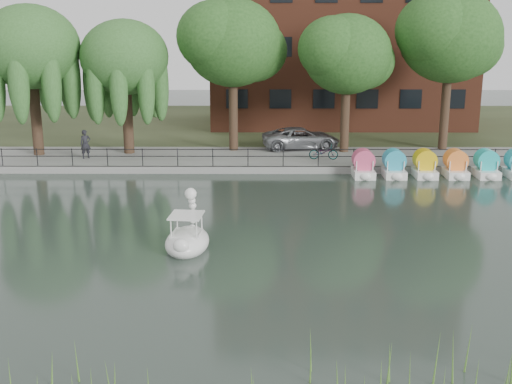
{
  "coord_description": "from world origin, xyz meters",
  "views": [
    {
      "loc": [
        0.62,
        -22.41,
        8.28
      ],
      "look_at": [
        0.5,
        4.0,
        1.3
      ],
      "focal_mm": 45.0,
      "sensor_mm": 36.0,
      "label": 1
    }
  ],
  "objects_px": {
    "swan_boat": "(187,237)",
    "bicycle": "(324,151)",
    "minivan": "(301,137)",
    "pedestrian": "(85,142)"
  },
  "relations": [
    {
      "from": "swan_boat",
      "to": "bicycle",
      "type": "bearing_deg",
      "value": 71.2
    },
    {
      "from": "bicycle",
      "to": "swan_boat",
      "type": "distance_m",
      "value": 15.99
    },
    {
      "from": "minivan",
      "to": "pedestrian",
      "type": "distance_m",
      "value": 13.47
    },
    {
      "from": "bicycle",
      "to": "swan_boat",
      "type": "relative_size",
      "value": 0.63
    },
    {
      "from": "minivan",
      "to": "swan_boat",
      "type": "xyz_separation_m",
      "value": [
        -5.41,
        -17.95,
        -0.71
      ]
    },
    {
      "from": "pedestrian",
      "to": "swan_boat",
      "type": "xyz_separation_m",
      "value": [
        7.69,
        -14.84,
        -0.91
      ]
    },
    {
      "from": "pedestrian",
      "to": "swan_boat",
      "type": "relative_size",
      "value": 0.73
    },
    {
      "from": "minivan",
      "to": "swan_boat",
      "type": "distance_m",
      "value": 18.76
    },
    {
      "from": "minivan",
      "to": "pedestrian",
      "type": "height_order",
      "value": "pedestrian"
    },
    {
      "from": "bicycle",
      "to": "pedestrian",
      "type": "distance_m",
      "value": 14.24
    }
  ]
}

